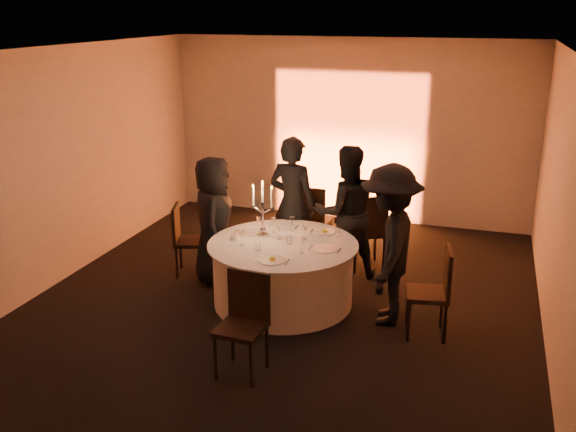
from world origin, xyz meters
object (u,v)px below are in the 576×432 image
(chair_left, at_px, (185,236))
(chair_right, at_px, (436,287))
(chair_back_right, at_px, (368,227))
(candelabra, at_px, (263,217))
(guest_back_right, at_px, (346,212))
(banquet_table, at_px, (283,273))
(guest_left, at_px, (214,220))
(guest_right, at_px, (389,245))
(chair_front, at_px, (244,317))
(chair_back_left, at_px, (312,217))
(coffee_cup, at_px, (234,237))
(guest_back_left, at_px, (293,205))

(chair_left, bearing_deg, chair_right, -120.32)
(chair_back_right, relative_size, candelabra, 1.51)
(chair_right, xyz_separation_m, guest_back_right, (-1.30, 1.31, 0.32))
(chair_left, xyz_separation_m, candelabra, (1.21, -0.27, 0.48))
(banquet_table, height_order, guest_left, guest_left)
(chair_back_right, distance_m, guest_right, 1.55)
(banquet_table, distance_m, guest_right, 1.39)
(chair_front, relative_size, guest_left, 0.61)
(chair_back_right, relative_size, guest_right, 0.58)
(chair_back_left, relative_size, candelabra, 1.51)
(chair_back_right, distance_m, coffee_cup, 1.98)
(guest_left, bearing_deg, candelabra, -123.53)
(guest_left, bearing_deg, chair_left, 61.08)
(chair_back_left, height_order, guest_left, guest_left)
(banquet_table, distance_m, guest_left, 1.21)
(chair_left, height_order, chair_right, chair_right)
(chair_right, bearing_deg, candelabra, -111.43)
(chair_front, distance_m, guest_right, 1.91)
(chair_front, height_order, guest_left, guest_left)
(banquet_table, xyz_separation_m, guest_right, (1.28, -0.08, 0.54))
(chair_back_right, bearing_deg, chair_left, -5.82)
(chair_front, bearing_deg, chair_left, 133.02)
(guest_back_left, bearing_deg, candelabra, 93.26)
(guest_back_right, bearing_deg, candelabra, 18.02)
(chair_front, distance_m, guest_back_right, 2.65)
(guest_back_right, bearing_deg, chair_right, 107.63)
(chair_left, xyz_separation_m, guest_right, (2.80, -0.53, 0.38))
(chair_back_left, relative_size, coffee_cup, 9.70)
(guest_right, distance_m, coffee_cup, 1.89)
(coffee_cup, relative_size, candelabra, 0.16)
(chair_right, bearing_deg, chair_left, -111.60)
(guest_left, distance_m, candelabra, 0.79)
(chair_left, xyz_separation_m, chair_back_right, (2.30, 0.90, 0.06))
(guest_left, height_order, candelabra, guest_left)
(chair_back_left, relative_size, chair_right, 1.05)
(chair_front, height_order, guest_right, guest_right)
(banquet_table, relative_size, chair_back_right, 1.69)
(banquet_table, height_order, chair_right, chair_right)
(guest_back_right, distance_m, guest_right, 1.34)
(guest_back_left, bearing_deg, guest_right, 154.08)
(chair_left, bearing_deg, banquet_table, -124.55)
(guest_back_left, bearing_deg, chair_front, 108.02)
(chair_back_right, relative_size, chair_front, 1.05)
(chair_front, bearing_deg, guest_back_left, 100.78)
(chair_left, relative_size, chair_front, 0.94)
(chair_left, distance_m, candelabra, 1.32)
(guest_left, distance_m, guest_right, 2.38)
(chair_front, bearing_deg, banquet_table, 98.04)
(guest_left, relative_size, candelabra, 2.36)
(chair_front, xyz_separation_m, candelabra, (-0.43, 1.74, 0.44))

